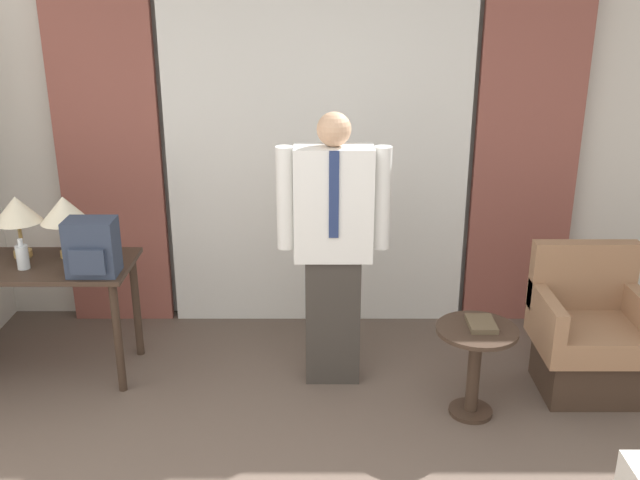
{
  "coord_description": "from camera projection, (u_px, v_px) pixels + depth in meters",
  "views": [
    {
      "loc": [
        0.02,
        -2.14,
        2.36
      ],
      "look_at": [
        0.03,
        1.66,
        0.98
      ],
      "focal_mm": 40.0,
      "sensor_mm": 36.0,
      "label": 1
    }
  ],
  "objects": [
    {
      "name": "desk",
      "position": [
        40.0,
        281.0,
        4.38
      ],
      "size": [
        1.12,
        0.57,
        0.75
      ],
      "color": "#38281E",
      "rests_on": "ground_plane"
    },
    {
      "name": "side_table",
      "position": [
        473.0,
        356.0,
        4.02
      ],
      "size": [
        0.46,
        0.46,
        0.55
      ],
      "color": "#38281E",
      "rests_on": "ground_plane"
    },
    {
      "name": "curtain_drape_left",
      "position": [
        106.0,
        148.0,
        4.89
      ],
      "size": [
        0.72,
        0.06,
        2.58
      ],
      "color": "brown",
      "rests_on": "ground_plane"
    },
    {
      "name": "bottle_near_edge",
      "position": [
        20.0,
        257.0,
        4.23
      ],
      "size": [
        0.07,
        0.07,
        0.19
      ],
      "color": "silver",
      "rests_on": "desk"
    },
    {
      "name": "armchair",
      "position": [
        585.0,
        338.0,
        4.3
      ],
      "size": [
        0.64,
        0.56,
        0.89
      ],
      "color": "#38281E",
      "rests_on": "ground_plane"
    },
    {
      "name": "book",
      "position": [
        479.0,
        324.0,
        3.98
      ],
      "size": [
        0.15,
        0.21,
        0.03
      ],
      "color": "brown",
      "rests_on": "side_table"
    },
    {
      "name": "table_lamp_right",
      "position": [
        62.0,
        211.0,
        4.35
      ],
      "size": [
        0.29,
        0.29,
        0.39
      ],
      "color": "tan",
      "rests_on": "desk"
    },
    {
      "name": "table_lamp_left",
      "position": [
        14.0,
        211.0,
        4.35
      ],
      "size": [
        0.29,
        0.29,
        0.39
      ],
      "color": "tan",
      "rests_on": "desk"
    },
    {
      "name": "wall_back",
      "position": [
        315.0,
        135.0,
        5.0
      ],
      "size": [
        10.0,
        0.06,
        2.7
      ],
      "color": "silver",
      "rests_on": "ground_plane"
    },
    {
      "name": "backpack",
      "position": [
        90.0,
        248.0,
        4.12
      ],
      "size": [
        0.29,
        0.22,
        0.34
      ],
      "color": "#2D384C",
      "rests_on": "desk"
    },
    {
      "name": "curtain_sheer_center",
      "position": [
        315.0,
        148.0,
        4.9
      ],
      "size": [
        2.08,
        0.06,
        2.58
      ],
      "color": "white",
      "rests_on": "ground_plane"
    },
    {
      "name": "person",
      "position": [
        331.0,
        242.0,
        4.21
      ],
      "size": [
        0.66,
        0.22,
        1.68
      ],
      "color": "#38332D",
      "rests_on": "ground_plane"
    },
    {
      "name": "curtain_drape_right",
      "position": [
        524.0,
        147.0,
        4.9
      ],
      "size": [
        0.72,
        0.06,
        2.58
      ],
      "color": "brown",
      "rests_on": "ground_plane"
    }
  ]
}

